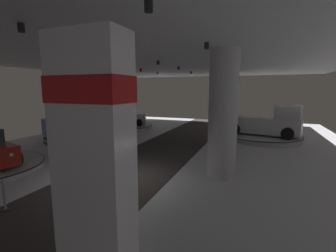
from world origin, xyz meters
TOP-DOWN VIEW (x-y plane):
  - ground at (0.00, 0.00)m, footprint 24.00×44.00m
  - ceiling_with_spotlights at (0.00, -0.00)m, footprint 24.00×44.00m
  - column_right at (4.15, 1.93)m, footprint 1.24×1.24m
  - brand_sign_pylon at (3.42, -5.71)m, footprint 1.28×0.67m
  - display_platform_mid_left at (-7.09, 6.17)m, footprint 5.68×5.68m
  - pickup_truck_mid_left at (-6.93, 6.45)m, footprint 4.53×5.65m
  - display_platform_far_right at (5.96, 11.19)m, footprint 5.68×5.68m
  - pickup_truck_far_right at (6.27, 11.12)m, footprint 5.62×3.52m
  - display_platform_far_left at (-6.94, 12.13)m, footprint 5.51×5.51m
  - display_car_far_left at (-6.91, 12.14)m, footprint 4.56×3.54m
  - visitor_walking_near at (-1.48, 4.13)m, footprint 0.32×0.32m
  - stanchion_a at (-1.84, -3.61)m, footprint 0.28×0.28m

SIDE VIEW (x-z plane):
  - ground at x=0.00m, z-range -0.05..0.00m
  - display_platform_far_left at x=-6.94m, z-range 0.02..0.33m
  - display_platform_mid_left at x=-7.09m, z-range 0.02..0.37m
  - display_platform_far_right at x=5.96m, z-range 0.02..0.40m
  - stanchion_a at x=-1.84m, z-range -0.13..0.88m
  - visitor_walking_near at x=-1.48m, z-range 0.11..1.70m
  - display_car_far_left at x=-6.91m, z-range 0.22..1.93m
  - pickup_truck_mid_left at x=-6.93m, z-range 0.14..2.44m
  - pickup_truck_far_right at x=6.27m, z-range 0.16..2.46m
  - brand_sign_pylon at x=3.42m, z-range 0.07..4.66m
  - column_right at x=4.15m, z-range 0.00..5.50m
  - ceiling_with_spotlights at x=0.00m, z-range 5.35..5.74m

